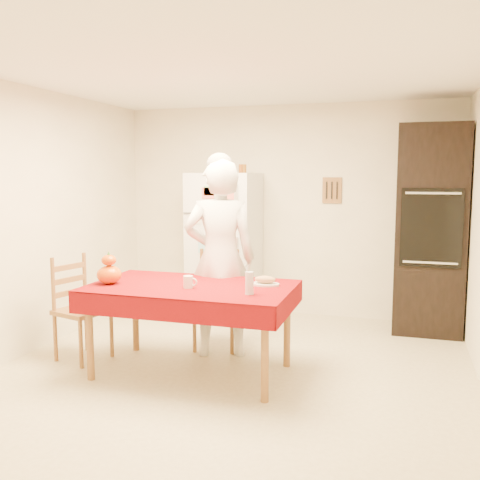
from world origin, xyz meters
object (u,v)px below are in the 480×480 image
at_px(refrigerator, 225,245).
at_px(bread_plate, 265,284).
at_px(chair_left, 78,304).
at_px(wine_glass, 249,283).
at_px(pumpkin_lower, 109,275).
at_px(seated_woman, 220,259).
at_px(coffee_mug, 188,282).
at_px(oven_cabinet, 430,230).
at_px(chair_far, 218,295).
at_px(dining_table, 191,293).

distance_m(refrigerator, bread_plate, 1.90).
height_order(chair_left, wine_glass, chair_left).
height_order(pumpkin_lower, wine_glass, wine_glass).
height_order(seated_woman, coffee_mug, seated_woman).
bearing_deg(pumpkin_lower, chair_left, 156.38).
relative_size(oven_cabinet, chair_far, 2.32).
bearing_deg(wine_glass, chair_far, 122.34).
xyz_separation_m(refrigerator, seated_woman, (0.40, -1.32, 0.06)).
bearing_deg(refrigerator, chair_far, -74.89).
relative_size(refrigerator, pumpkin_lower, 8.15).
bearing_deg(bread_plate, seated_woman, 146.64).
bearing_deg(dining_table, coffee_mug, -80.72).
bearing_deg(refrigerator, bread_plate, -60.99).
bearing_deg(wine_glass, oven_cabinet, 56.04).
xyz_separation_m(oven_cabinet, chair_far, (-1.99, -1.13, -0.59)).
height_order(dining_table, pumpkin_lower, pumpkin_lower).
distance_m(chair_left, pumpkin_lower, 0.60).
relative_size(coffee_mug, wine_glass, 0.57).
height_order(oven_cabinet, pumpkin_lower, oven_cabinet).
bearing_deg(pumpkin_lower, coffee_mug, 3.39).
bearing_deg(seated_woman, oven_cabinet, -162.05).
xyz_separation_m(coffee_mug, bread_plate, (0.58, 0.28, -0.04)).
relative_size(dining_table, bread_plate, 7.08).
height_order(oven_cabinet, bread_plate, oven_cabinet).
relative_size(oven_cabinet, pumpkin_lower, 10.54).
distance_m(chair_far, pumpkin_lower, 1.17).
bearing_deg(chair_far, refrigerator, 96.48).
relative_size(dining_table, chair_far, 1.79).
xyz_separation_m(oven_cabinet, bread_plate, (-1.36, -1.71, -0.33)).
height_order(refrigerator, chair_far, refrigerator).
bearing_deg(wine_glass, chair_left, 172.20).
bearing_deg(wine_glass, dining_table, 161.94).
relative_size(refrigerator, chair_left, 1.79).
distance_m(oven_cabinet, chair_left, 3.65).
bearing_deg(dining_table, chair_far, 92.63).
height_order(oven_cabinet, dining_table, oven_cabinet).
bearing_deg(chair_far, chair_left, -156.02).
bearing_deg(refrigerator, seated_woman, -73.07).
distance_m(chair_far, chair_left, 1.31).
height_order(refrigerator, seated_woman, seated_woman).
height_order(seated_woman, wine_glass, seated_woman).
distance_m(pumpkin_lower, bread_plate, 1.32).
distance_m(chair_left, coffee_mug, 1.21).
distance_m(pumpkin_lower, wine_glass, 1.25).
xyz_separation_m(oven_cabinet, chair_left, (-3.10, -1.83, -0.59)).
xyz_separation_m(oven_cabinet, pumpkin_lower, (-2.64, -2.03, -0.26)).
xyz_separation_m(chair_far, coffee_mug, (0.05, -0.87, 0.30)).
distance_m(refrigerator, oven_cabinet, 2.29).
xyz_separation_m(refrigerator, coffee_mug, (0.34, -1.94, -0.04)).
bearing_deg(dining_table, pumpkin_lower, -167.81).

